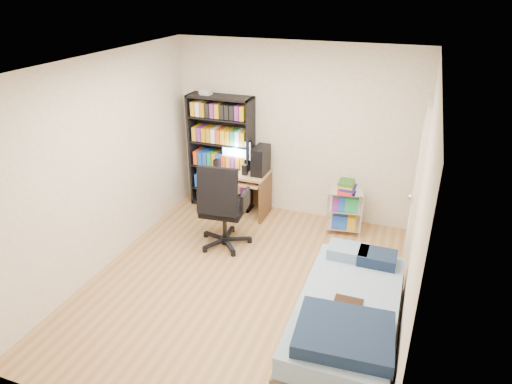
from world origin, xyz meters
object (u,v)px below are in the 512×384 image
at_px(media_shelf, 222,151).
at_px(computer_desk, 244,175).
at_px(office_chair, 223,220).
at_px(bed, 347,317).

relative_size(media_shelf, computer_desk, 1.58).
bearing_deg(media_shelf, office_chair, -65.66).
relative_size(media_shelf, office_chair, 1.51).
bearing_deg(media_shelf, bed, -44.29).
bearing_deg(computer_desk, office_chair, -84.72).
bearing_deg(office_chair, bed, -38.28).
relative_size(office_chair, bed, 0.61).
height_order(computer_desk, office_chair, office_chair).
bearing_deg(media_shelf, computer_desk, -16.38).
distance_m(media_shelf, computer_desk, 0.51).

